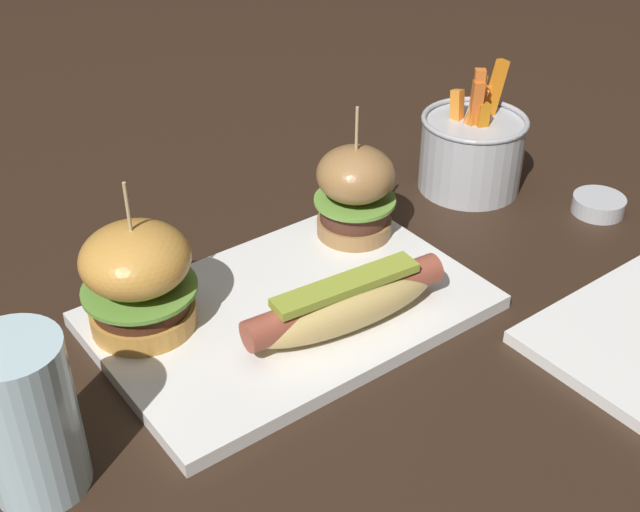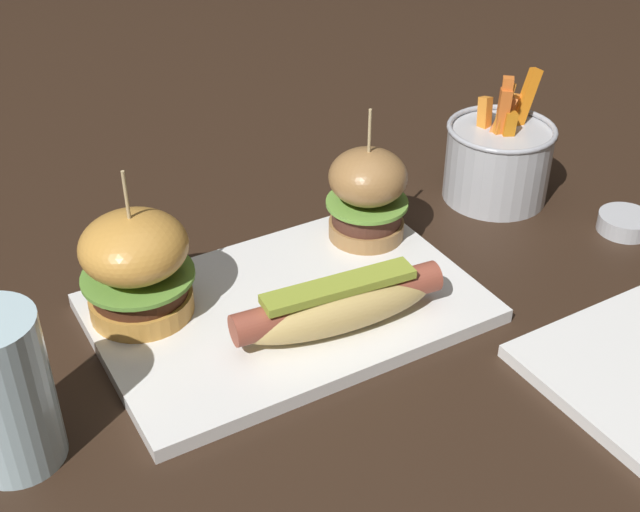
% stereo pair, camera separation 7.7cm
% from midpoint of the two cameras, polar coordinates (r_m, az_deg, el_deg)
% --- Properties ---
extents(ground_plane, '(3.00, 3.00, 0.00)m').
position_cam_midpoint_polar(ground_plane, '(0.79, 0.61, -4.06)').
color(ground_plane, black).
extents(platter_main, '(0.35, 0.23, 0.01)m').
position_cam_midpoint_polar(platter_main, '(0.78, 0.61, -3.65)').
color(platter_main, white).
rests_on(platter_main, ground).
extents(hot_dog, '(0.20, 0.07, 0.05)m').
position_cam_midpoint_polar(hot_dog, '(0.74, 4.27, -3.44)').
color(hot_dog, tan).
rests_on(hot_dog, platter_main).
extents(slider_left, '(0.10, 0.10, 0.14)m').
position_cam_midpoint_polar(slider_left, '(0.75, -9.48, -0.73)').
color(slider_left, gold).
rests_on(slider_left, platter_main).
extents(slider_right, '(0.08, 0.08, 0.14)m').
position_cam_midpoint_polar(slider_right, '(0.85, 5.82, 4.14)').
color(slider_right, '#9D7040').
rests_on(slider_right, platter_main).
extents(fries_bucket, '(0.13, 0.12, 0.14)m').
position_cam_midpoint_polar(fries_bucket, '(0.98, 14.20, 6.29)').
color(fries_bucket, '#B7BABF').
rests_on(fries_bucket, ground).
extents(sauce_ramekin, '(0.06, 0.06, 0.02)m').
position_cam_midpoint_polar(sauce_ramekin, '(0.97, 22.13, 2.05)').
color(sauce_ramekin, '#B7BABF').
rests_on(sauce_ramekin, ground).
extents(water_glass, '(0.07, 0.07, 0.13)m').
position_cam_midpoint_polar(water_glass, '(0.64, -17.44, -8.93)').
color(water_glass, silver).
rests_on(water_glass, ground).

